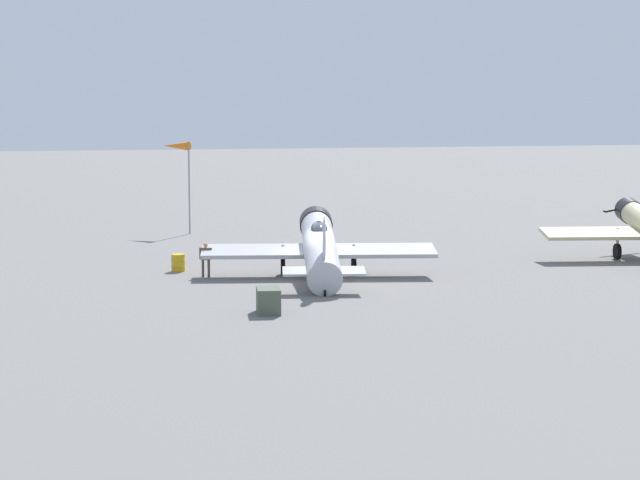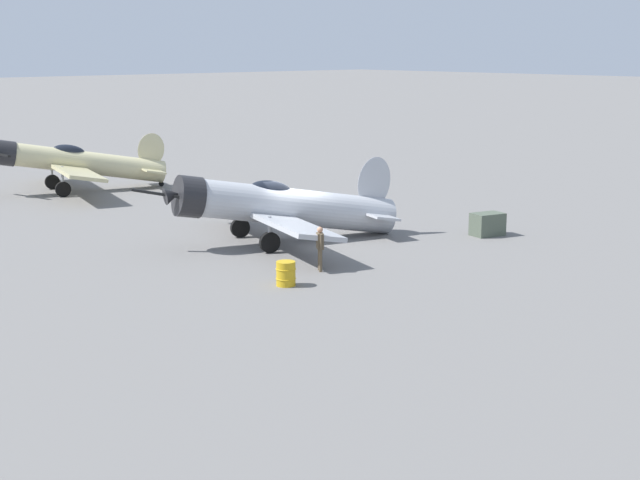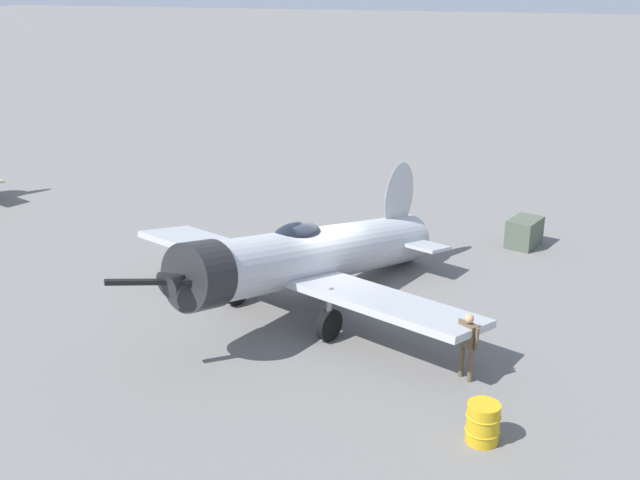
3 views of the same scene
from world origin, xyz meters
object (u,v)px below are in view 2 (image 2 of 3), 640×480
Objects in this scene: airplane_foreground at (280,206)px; fuel_drum at (286,274)px; ground_crew_mechanic at (320,244)px; airplane_mid_apron at (76,162)px; equipment_crate at (487,224)px.

airplane_foreground is 13.18× the size of fuel_drum.
fuel_drum is at bearing 53.72° from ground_crew_mechanic.
airplane_mid_apron is 13.66× the size of fuel_drum.
equipment_crate is (-22.31, -6.70, -1.12)m from airplane_mid_apron.
ground_crew_mechanic is at bearing 83.11° from airplane_foreground.
ground_crew_mechanic is at bearing 99.58° from airplane_mid_apron.
airplane_foreground reaches higher than equipment_crate.
airplane_mid_apron reaches higher than equipment_crate.
airplane_foreground is at bearing -80.22° from ground_crew_mechanic.
airplane_foreground reaches higher than ground_crew_mechanic.
airplane_foreground is 6.82× the size of ground_crew_mechanic.
airplane_mid_apron is 7.63× the size of equipment_crate.
airplane_mid_apron is 22.55m from ground_crew_mechanic.
fuel_drum is at bearing 94.47° from airplane_mid_apron.
ground_crew_mechanic is 2.42m from fuel_drum.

